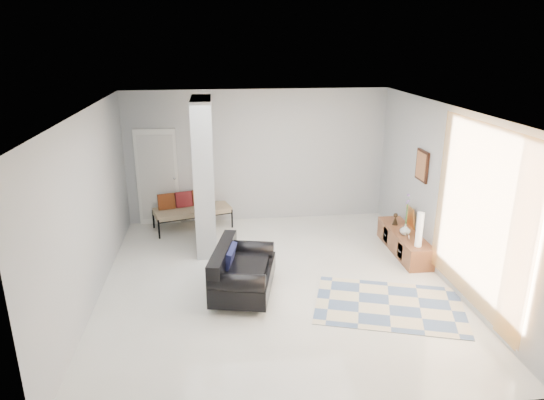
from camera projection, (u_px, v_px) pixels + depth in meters
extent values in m
plane|color=beige|center=(275.00, 283.00, 7.87)|extent=(6.00, 6.00, 0.00)
plane|color=white|center=(275.00, 109.00, 6.98)|extent=(6.00, 6.00, 0.00)
plane|color=#ADB0B2|center=(257.00, 156.00, 10.25)|extent=(6.00, 0.00, 6.00)
plane|color=#ADB0B2|center=(315.00, 301.00, 4.60)|extent=(6.00, 0.00, 6.00)
plane|color=#ADB0B2|center=(90.00, 208.00, 7.11)|extent=(0.00, 6.00, 6.00)
plane|color=#ADB0B2|center=(446.00, 195.00, 7.74)|extent=(0.00, 6.00, 6.00)
cube|color=#A2A8A9|center=(204.00, 176.00, 8.81)|extent=(0.35, 1.20, 2.80)
cube|color=white|center=(157.00, 177.00, 10.09)|extent=(0.85, 0.06, 2.04)
plane|color=#FAAA41|center=(479.00, 217.00, 6.63)|extent=(0.00, 2.55, 2.55)
cube|color=#33180E|center=(422.00, 166.00, 8.50)|extent=(0.04, 0.45, 0.55)
cube|color=brown|center=(404.00, 242.00, 8.94)|extent=(0.45, 1.69, 0.40)
cube|color=#33180E|center=(400.00, 251.00, 8.56)|extent=(0.02, 0.23, 0.28)
cube|color=#33180E|center=(386.00, 235.00, 9.27)|extent=(0.02, 0.23, 0.28)
cube|color=#F3A247|center=(410.00, 217.00, 9.05)|extent=(0.09, 0.32, 0.40)
cube|color=silver|center=(408.00, 237.00, 8.49)|extent=(0.04, 0.10, 0.12)
cylinder|color=silver|center=(216.00, 309.00, 7.03)|extent=(0.05, 0.05, 0.10)
cylinder|color=silver|center=(230.00, 272.00, 8.14)|extent=(0.05, 0.05, 0.10)
cylinder|color=silver|center=(260.00, 311.00, 6.97)|extent=(0.05, 0.05, 0.10)
cylinder|color=silver|center=(269.00, 273.00, 8.07)|extent=(0.05, 0.05, 0.10)
cube|color=black|center=(244.00, 278.00, 7.49)|extent=(1.14, 1.57, 0.30)
cube|color=black|center=(223.00, 258.00, 7.41)|extent=(0.50, 1.42, 0.36)
cylinder|color=black|center=(237.00, 283.00, 6.86)|extent=(0.85, 0.45, 0.28)
cylinder|color=black|center=(249.00, 249.00, 7.97)|extent=(0.85, 0.45, 0.28)
cube|color=black|center=(230.00, 257.00, 7.40)|extent=(0.25, 0.54, 0.31)
cylinder|color=black|center=(159.00, 229.00, 9.54)|extent=(0.04, 0.04, 0.40)
cylinder|color=black|center=(232.00, 219.00, 10.11)|extent=(0.04, 0.04, 0.40)
cylinder|color=black|center=(153.00, 219.00, 10.08)|extent=(0.04, 0.04, 0.40)
cylinder|color=black|center=(223.00, 209.00, 10.65)|extent=(0.04, 0.04, 0.40)
cube|color=beige|center=(192.00, 211.00, 10.04)|extent=(1.65, 1.04, 0.12)
cube|color=brown|center=(166.00, 201.00, 9.92)|extent=(0.37, 0.25, 0.33)
cube|color=maroon|center=(184.00, 199.00, 10.05)|extent=(0.37, 0.25, 0.33)
cube|color=brown|center=(201.00, 197.00, 10.18)|extent=(0.37, 0.25, 0.33)
cube|color=beige|center=(389.00, 305.00, 7.20)|extent=(2.48, 2.02, 0.01)
cylinder|color=white|center=(420.00, 230.00, 8.19)|extent=(0.11, 0.11, 0.61)
imported|color=silver|center=(405.00, 229.00, 8.73)|extent=(0.21, 0.21, 0.20)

